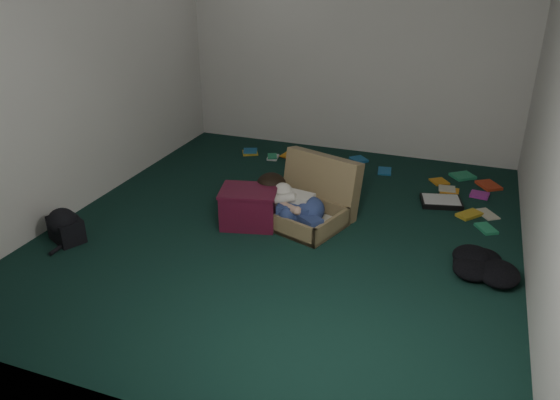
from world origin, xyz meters
The scene contains 12 objects.
floor centered at (0.00, 0.00, 0.00)m, with size 4.50×4.50×0.00m, color black.
wall_back centered at (0.00, 2.25, 1.30)m, with size 4.50×4.50×0.00m, color white.
wall_front centered at (0.00, -2.25, 1.30)m, with size 4.50×4.50×0.00m, color white.
wall_left centered at (-2.00, 0.00, 1.30)m, with size 4.50×4.50×0.00m, color white.
wall_right centered at (2.00, 0.00, 1.30)m, with size 4.50×4.50×0.00m, color white.
suitcase centered at (0.12, 0.27, 0.17)m, with size 0.98×0.97×0.57m.
person centered at (0.01, 0.10, 0.22)m, with size 0.78×0.60×0.36m.
maroon_bin centered at (-0.34, -0.03, 0.17)m, with size 0.58×0.51×0.35m.
backpack centered at (-1.70, -0.86, 0.11)m, with size 0.38×0.31×0.23m, color black, non-canonical shape.
clothing_pile centered at (1.67, -0.13, 0.07)m, with size 0.41×0.34×0.13m, color black, non-canonical shape.
paper_tray centered at (1.27, 1.02, 0.03)m, with size 0.44×0.37×0.05m.
book_scatter centered at (0.76, 1.45, 0.01)m, with size 3.00×1.56×0.02m.
Camera 1 is at (1.46, -4.10, 2.32)m, focal length 35.00 mm.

